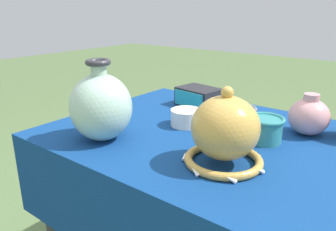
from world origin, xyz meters
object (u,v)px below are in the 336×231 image
vase_dome_bell (225,133)px  mosaic_tile_box (198,97)px  pot_squat_ivory (186,117)px  jar_round_rose (309,116)px  vase_tall_bulbous (101,106)px  cup_wide_teal (265,128)px  cup_wide_slate (240,115)px

vase_dome_bell → mosaic_tile_box: 0.54m
mosaic_tile_box → pot_squat_ivory: bearing=-58.8°
jar_round_rose → mosaic_tile_box: bearing=172.8°
mosaic_tile_box → pot_squat_ivory: size_ratio=1.69×
mosaic_tile_box → jar_round_rose: bearing=1.2°
vase_tall_bulbous → vase_dome_bell: size_ratio=1.13×
mosaic_tile_box → jar_round_rose: 0.46m
mosaic_tile_box → cup_wide_teal: cup_wide_teal is taller
cup_wide_teal → vase_tall_bulbous: bearing=-144.7°
cup_wide_teal → pot_squat_ivory: (-0.27, -0.03, -0.01)m
vase_dome_bell → jar_round_rose: bearing=72.4°
vase_tall_bulbous → cup_wide_slate: (0.28, 0.38, -0.07)m
vase_dome_bell → pot_squat_ivory: (-0.25, 0.18, -0.06)m
vase_dome_bell → mosaic_tile_box: vase_dome_bell is taller
mosaic_tile_box → jar_round_rose: size_ratio=1.36×
pot_squat_ivory → cup_wide_slate: bearing=39.6°
jar_round_rose → vase_tall_bulbous: bearing=-138.7°
vase_dome_bell → pot_squat_ivory: 0.31m
pot_squat_ivory → jar_round_rose: bearing=25.6°
cup_wide_teal → cup_wide_slate: size_ratio=1.03×
cup_wide_teal → pot_squat_ivory: 0.28m
pot_squat_ivory → cup_wide_slate: size_ratio=0.96×
vase_dome_bell → cup_wide_teal: vase_dome_bell is taller
mosaic_tile_box → cup_wide_slate: size_ratio=1.62×
vase_tall_bulbous → cup_wide_slate: size_ratio=2.21×
pot_squat_ivory → mosaic_tile_box: bearing=112.8°
jar_round_rose → vase_dome_bell: bearing=-107.6°
cup_wide_slate → jar_round_rose: 0.22m
vase_tall_bulbous → mosaic_tile_box: vase_tall_bulbous is taller
vase_dome_bell → cup_wide_slate: (-0.10, 0.31, -0.05)m
vase_dome_bell → cup_wide_slate: bearing=108.2°
mosaic_tile_box → vase_tall_bulbous: bearing=-86.2°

